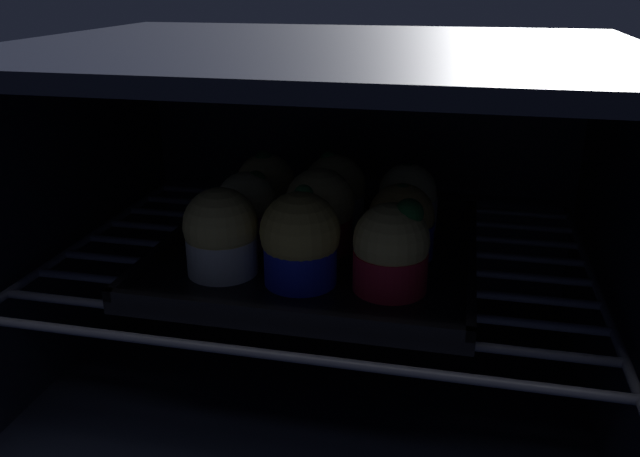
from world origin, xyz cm
name	(u,v)px	position (x,y,z in cm)	size (l,w,h in cm)	color
oven_cavity	(330,215)	(0.00, 26.25, 17.00)	(59.00, 47.00, 37.00)	black
oven_rack	(322,259)	(0.00, 22.00, 13.60)	(54.80, 42.00, 0.80)	#444756
baking_tray	(320,253)	(0.00, 21.08, 14.69)	(31.22, 31.22, 2.20)	black
muffin_row0_col0	(221,234)	(-7.67, 13.48, 19.00)	(6.97, 6.97, 8.22)	silver
muffin_row0_col1	(298,241)	(-0.23, 12.99, 19.23)	(7.25, 7.25, 8.82)	#1928B7
muffin_row0_col2	(391,250)	(8.12, 13.33, 18.99)	(6.74, 6.74, 8.56)	red
muffin_row1_col0	(247,210)	(-7.76, 21.32, 18.61)	(6.62, 6.62, 7.57)	#7A238C
muffin_row1_col1	(322,212)	(0.21, 20.92, 19.15)	(7.06, 7.06, 8.44)	red
muffin_row1_col2	(401,224)	(8.16, 21.09, 18.54)	(6.62, 6.62, 7.45)	#1928B7
muffin_row2_col0	(266,189)	(-7.98, 28.56, 18.63)	(6.65, 6.65, 7.97)	silver
muffin_row2_col1	(337,193)	(0.31, 28.52, 18.82)	(6.84, 6.84, 8.18)	silver
muffin_row2_col2	(407,199)	(8.03, 29.05, 18.48)	(6.62, 6.62, 7.29)	silver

